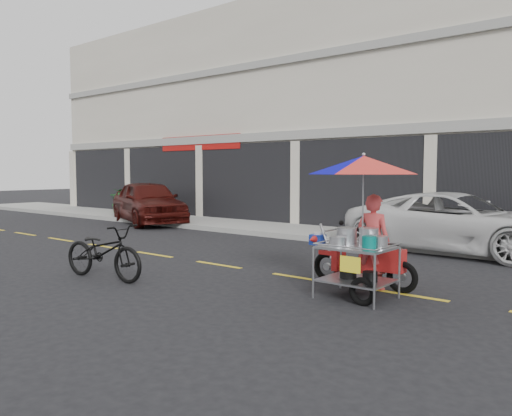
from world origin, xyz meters
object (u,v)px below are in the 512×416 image
Objects in this scene: maroon_sedan at (148,202)px; white_pickup at (458,223)px; food_vendor_rig at (365,206)px; near_bicycle at (103,251)px.

maroon_sedan is 10.85m from white_pickup.
maroon_sedan is at bearing 94.78° from white_pickup.
food_vendor_rig reaches higher than white_pickup.
white_pickup reaches higher than near_bicycle.
food_vendor_rig is at bearing -90.02° from maroon_sedan.
food_vendor_rig reaches higher than maroon_sedan.
white_pickup is 5.05m from food_vendor_rig.
near_bicycle is 0.86× the size of food_vendor_rig.
food_vendor_rig is at bearing -71.20° from near_bicycle.
food_vendor_rig is (4.08, 1.89, 0.88)m from near_bicycle.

